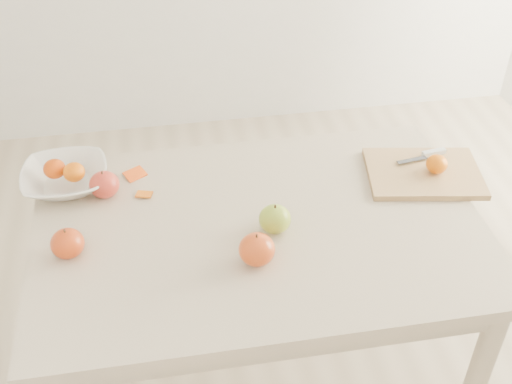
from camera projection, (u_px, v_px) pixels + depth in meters
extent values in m
cube|color=beige|center=(259.00, 230.00, 1.73)|extent=(1.20, 0.80, 0.04)
cylinder|color=#BCAA8E|center=(83.00, 266.00, 2.15)|extent=(0.06, 0.06, 0.71)
cylinder|color=#BCAA8E|center=(391.00, 229.00, 2.29)|extent=(0.06, 0.06, 0.71)
cube|color=tan|center=(424.00, 173.00, 1.88)|extent=(0.36, 0.29, 0.02)
ellipsoid|color=#D25C07|center=(437.00, 164.00, 1.85)|extent=(0.06, 0.06, 0.05)
imported|color=white|center=(65.00, 178.00, 1.82)|extent=(0.24, 0.24, 0.06)
ellipsoid|color=#CE4B07|center=(54.00, 169.00, 1.81)|extent=(0.06, 0.06, 0.06)
ellipsoid|color=#DA6407|center=(74.00, 172.00, 1.80)|extent=(0.06, 0.06, 0.05)
cube|color=#EE5210|center=(135.00, 175.00, 1.88)|extent=(0.07, 0.07, 0.01)
cube|color=#D15F0E|center=(144.00, 195.00, 1.81)|extent=(0.05, 0.05, 0.01)
cube|color=white|center=(434.00, 152.00, 1.93)|extent=(0.08, 0.03, 0.01)
cube|color=#3C3E44|center=(412.00, 160.00, 1.90)|extent=(0.10, 0.03, 0.00)
ellipsoid|color=#5C8817|center=(275.00, 219.00, 1.67)|extent=(0.08, 0.08, 0.08)
ellipsoid|color=maroon|center=(104.00, 185.00, 1.79)|extent=(0.08, 0.08, 0.08)
ellipsoid|color=#A72516|center=(257.00, 249.00, 1.58)|extent=(0.09, 0.09, 0.08)
ellipsoid|color=maroon|center=(67.00, 243.00, 1.60)|extent=(0.08, 0.08, 0.08)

